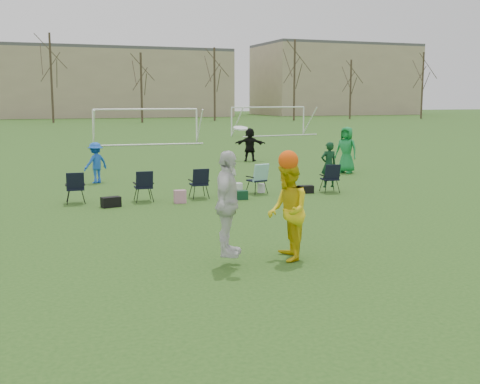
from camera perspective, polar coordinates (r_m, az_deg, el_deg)
name	(u,v)px	position (r m, az deg, el deg)	size (l,w,h in m)	color
ground	(281,263)	(11.80, 3.90, -6.73)	(260.00, 260.00, 0.00)	#264F18
fielder_blue	(96,163)	(23.29, -13.52, 2.71)	(0.99, 0.57, 1.53)	blue
fielder_green_far	(346,150)	(26.09, 10.05, 3.95)	(0.97, 0.63, 1.98)	#16803A
fielder_black	(250,145)	(30.57, 0.94, 4.52)	(1.57, 0.50, 1.69)	black
center_contest	(261,207)	(11.58, 2.04, -1.41)	(2.24, 1.26, 2.66)	silver
sideline_setup	(225,181)	(19.52, -1.47, 1.06)	(9.01, 1.73, 1.71)	#0E351C
goal_mid	(146,116)	(43.25, -8.91, 7.13)	(7.40, 0.63, 2.46)	white
goal_right	(269,113)	(52.61, 2.75, 7.52)	(7.35, 1.14, 2.46)	white
tree_line	(54,83)	(80.37, -17.19, 9.87)	(110.28, 3.28, 11.40)	#382B21
building_row	(84,81)	(107.00, -14.55, 10.12)	(126.00, 16.00, 13.00)	tan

